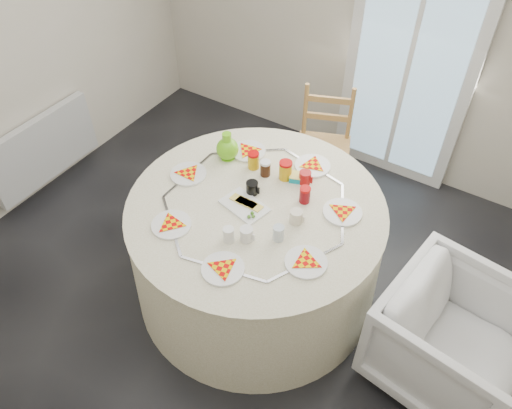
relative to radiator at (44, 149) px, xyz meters
The scene contains 13 objects.
floor 1.99m from the radiator, ahead, with size 4.00×4.00×0.00m, color black.
wall_back 2.80m from the radiator, 42.86° to the left, with size 4.00×0.02×2.60m, color #BCB5A3.
glass_door 3.00m from the radiator, 36.79° to the left, with size 1.00×0.08×2.10m, color silver.
radiator is the anchor object (origin of this frame).
table 2.04m from the radiator, ahead, with size 1.65×1.65×0.83m, color white.
wooden_chair 2.28m from the radiator, 30.13° to the left, with size 0.41×0.40×0.93m, color #B77852, non-canonical shape.
armchair 3.35m from the radiator, ahead, with size 0.77×0.72×0.79m, color silver.
place_settings 2.08m from the radiator, ahead, with size 1.28×1.28×0.02m, color silver, non-canonical shape.
jar_cluster 2.11m from the radiator, ahead, with size 0.50×0.25×0.15m, color #8A4B11, non-canonical shape.
butter_tub 2.22m from the radiator, ahead, with size 0.12×0.08×0.05m, color #0992AB.
green_pitcher 1.74m from the radiator, 10.77° to the left, with size 0.15×0.15×0.19m, color #64C215, non-canonical shape.
cheese_platter 2.02m from the radiator, ahead, with size 0.28×0.18×0.04m, color white, non-canonical shape.
mugs_glasses 2.18m from the radiator, ahead, with size 0.57×0.57×0.10m, color gray, non-canonical shape.
Camera 1 is at (1.25, -1.59, 2.92)m, focal length 35.00 mm.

